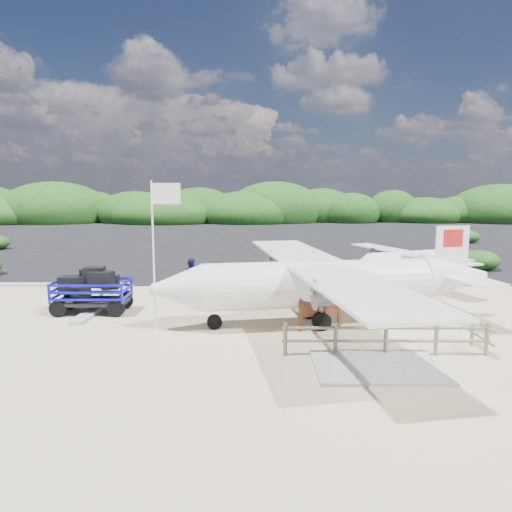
{
  "coord_description": "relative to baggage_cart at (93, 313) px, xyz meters",
  "views": [
    {
      "loc": [
        2.15,
        -18.1,
        4.88
      ],
      "look_at": [
        2.11,
        3.14,
        1.85
      ],
      "focal_mm": 32.0,
      "sensor_mm": 36.0,
      "label": 1
    }
  ],
  "objects": [
    {
      "name": "ground",
      "position": [
        4.49,
        0.17,
        0.0
      ],
      "size": [
        160.0,
        160.0,
        0.0
      ],
      "primitive_type": "plane",
      "color": "beige"
    },
    {
      "name": "asphalt_apron",
      "position": [
        4.49,
        30.17,
        0.0
      ],
      "size": [
        90.0,
        50.0,
        0.04
      ],
      "primitive_type": null,
      "color": "#B2B2B2",
      "rests_on": "ground"
    },
    {
      "name": "lagoon",
      "position": [
        -4.51,
        1.67,
        0.0
      ],
      "size": [
        9.0,
        7.0,
        0.4
      ],
      "primitive_type": null,
      "color": "#B2B2B2",
      "rests_on": "ground"
    },
    {
      "name": "walkway_pad",
      "position": [
        9.99,
        -5.83,
        0.0
      ],
      "size": [
        3.5,
        2.5,
        0.1
      ],
      "primitive_type": null,
      "color": "#B2B2B2",
      "rests_on": "ground"
    },
    {
      "name": "vegetation_band",
      "position": [
        4.49,
        55.17,
        0.0
      ],
      "size": [
        124.0,
        8.0,
        4.4
      ],
      "primitive_type": null,
      "color": "#B2B2B2",
      "rests_on": "ground"
    },
    {
      "name": "fence",
      "position": [
        10.49,
        -4.83,
        0.0
      ],
      "size": [
        6.4,
        2.0,
        1.1
      ],
      "primitive_type": null,
      "color": "#B2B2B2",
      "rests_on": "ground"
    },
    {
      "name": "baggage_cart",
      "position": [
        0.0,
        0.0,
        0.0
      ],
      "size": [
        3.16,
        1.83,
        1.57
      ],
      "primitive_type": null,
      "rotation": [
        0.0,
        0.0,
        0.01
      ],
      "color": "#0E0CC2",
      "rests_on": "ground"
    },
    {
      "name": "flagpole",
      "position": [
        3.1,
        -2.5,
        0.0
      ],
      "size": [
        1.12,
        0.68,
        5.23
      ],
      "primitive_type": null,
      "rotation": [
        0.0,
        0.0,
        -0.25
      ],
      "color": "white",
      "rests_on": "ground"
    },
    {
      "name": "signboard",
      "position": [
        8.88,
        -2.2,
        0.0
      ],
      "size": [
        1.71,
        0.76,
        1.45
      ],
      "primitive_type": null,
      "rotation": [
        0.0,
        0.0,
        0.35
      ],
      "color": "brown",
      "rests_on": "ground"
    },
    {
      "name": "crew_a",
      "position": [
        5.35,
        0.88,
        0.89
      ],
      "size": [
        0.65,
        0.43,
        1.78
      ],
      "primitive_type": "imported",
      "rotation": [
        0.0,
        0.0,
        3.14
      ],
      "color": "#131246",
      "rests_on": "ground"
    },
    {
      "name": "crew_b",
      "position": [
        3.46,
        3.59,
        0.85
      ],
      "size": [
        0.99,
        0.87,
        1.7
      ],
      "primitive_type": "imported",
      "rotation": [
        0.0,
        0.0,
        2.82
      ],
      "color": "#131246",
      "rests_on": "ground"
    },
    {
      "name": "crew_c",
      "position": [
        7.76,
        3.85,
        0.82
      ],
      "size": [
        1.02,
        0.61,
        1.63
      ],
      "primitive_type": "imported",
      "rotation": [
        0.0,
        0.0,
        2.91
      ],
      "color": "#131246",
      "rests_on": "ground"
    },
    {
      "name": "aircraft_large",
      "position": [
        17.72,
        26.1,
        0.0
      ],
      "size": [
        17.42,
        17.42,
        4.56
      ],
      "primitive_type": null,
      "rotation": [
        0.0,
        0.0,
        3.3
      ],
      "color": "#B2B2B2",
      "rests_on": "ground"
    },
    {
      "name": "aircraft_small",
      "position": [
        -4.98,
        29.51,
        0.0
      ],
      "size": [
        9.28,
        9.28,
        2.58
      ],
      "primitive_type": null,
      "rotation": [
        0.0,
        0.0,
        3.51
      ],
      "color": "#B2B2B2",
      "rests_on": "ground"
    }
  ]
}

